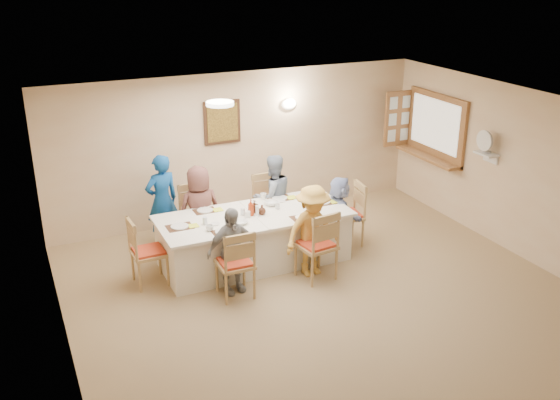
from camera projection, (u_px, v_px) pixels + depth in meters
name	position (u px, v px, depth m)	size (l,w,h in m)	color
ground	(339.00, 310.00, 7.98)	(7.00, 7.00, 0.00)	#977951
room_walls	(344.00, 200.00, 7.43)	(7.00, 7.00, 7.00)	tan
wall_picture	(222.00, 122.00, 10.19)	(0.62, 0.05, 0.72)	#422817
wall_sconce	(289.00, 104.00, 10.56)	(0.26, 0.09, 0.18)	white
ceiling_light	(220.00, 104.00, 7.97)	(0.36, 0.36, 0.05)	white
serving_hatch	(436.00, 127.00, 10.71)	(0.06, 1.50, 1.15)	#986537
hatch_sill	(428.00, 157.00, 10.86)	(0.30, 1.50, 0.05)	#986537
shutter_door	(398.00, 119.00, 11.26)	(0.55, 0.04, 1.00)	#986537
fan_shelf	(486.00, 154.00, 9.57)	(0.22, 0.36, 0.03)	white
desk_fan	(486.00, 145.00, 9.51)	(0.30, 0.30, 0.28)	#A5A5A8
dining_table	(254.00, 238.00, 9.11)	(2.77, 1.17, 0.76)	white
chair_back_left	(198.00, 218.00, 9.51)	(0.48, 0.48, 1.01)	tan
chair_back_right	(270.00, 206.00, 9.98)	(0.48, 0.48, 1.00)	tan
chair_front_left	(235.00, 262.00, 8.16)	(0.47, 0.47, 0.98)	tan
chair_front_right	(316.00, 244.00, 8.62)	(0.50, 0.50, 1.04)	tan
chair_left_end	(149.00, 251.00, 8.47)	(0.47, 0.47, 0.98)	tan
chair_right_end	(346.00, 214.00, 9.67)	(0.48, 0.48, 1.00)	tan
diner_back_left	(200.00, 210.00, 9.35)	(0.69, 0.47, 1.36)	brown
diner_back_right	(273.00, 197.00, 9.81)	(0.71, 0.58, 1.38)	#7E8CA2
diner_front_left	(231.00, 251.00, 8.22)	(0.74, 0.40, 1.21)	gray
diner_front_right	(312.00, 231.00, 8.66)	(0.92, 0.60, 1.33)	gold
diner_right_end	(339.00, 212.00, 9.60)	(0.46, 1.08, 1.13)	#97A7DA
caregiver	(162.00, 201.00, 9.55)	(0.60, 0.46, 1.47)	#104A93
placemat_fl	(224.00, 232.00, 8.39)	(0.32, 0.24, 0.01)	#472B19
plate_fl	(224.00, 232.00, 8.38)	(0.25, 0.25, 0.02)	white
napkin_fl	(238.00, 231.00, 8.41)	(0.13, 0.13, 0.01)	#EBFA34
placemat_fr	(304.00, 218.00, 8.85)	(0.36, 0.27, 0.01)	#472B19
plate_fr	(304.00, 217.00, 8.85)	(0.26, 0.26, 0.02)	white
napkin_fr	(317.00, 217.00, 8.87)	(0.14, 0.14, 0.01)	#EBFA34
placemat_bl	(205.00, 211.00, 9.10)	(0.32, 0.24, 0.01)	#472B19
plate_bl	(205.00, 210.00, 9.09)	(0.23, 0.23, 0.01)	white
napkin_bl	(218.00, 210.00, 9.12)	(0.14, 0.14, 0.01)	#EBFA34
placemat_br	(280.00, 198.00, 9.56)	(0.36, 0.27, 0.01)	#472B19
plate_br	(280.00, 198.00, 9.56)	(0.23, 0.23, 0.01)	white
napkin_br	(292.00, 197.00, 9.59)	(0.15, 0.15, 0.01)	#EBFA34
placemat_le	(180.00, 227.00, 8.55)	(0.36, 0.26, 0.01)	#472B19
plate_le	(180.00, 226.00, 8.55)	(0.24, 0.24, 0.02)	white
napkin_le	(193.00, 226.00, 8.57)	(0.14, 0.14, 0.01)	#EBFA34
placemat_re	(322.00, 202.00, 9.41)	(0.37, 0.28, 0.01)	#472B19
plate_re	(322.00, 202.00, 9.40)	(0.24, 0.24, 0.01)	white
napkin_re	(335.00, 201.00, 9.43)	(0.15, 0.15, 0.01)	#EBFA34
teacup_a	(210.00, 228.00, 8.42)	(0.13, 0.13, 0.08)	white
teacup_b	(263.00, 196.00, 9.54)	(0.11, 0.11, 0.09)	white
bowl_a	(241.00, 222.00, 8.65)	(0.21, 0.21, 0.05)	white
bowl_b	(271.00, 203.00, 9.30)	(0.27, 0.27, 0.06)	white
condiment_ketchup	(251.00, 207.00, 8.90)	(0.10, 0.10, 0.24)	#AE310E
condiment_brown	(254.00, 206.00, 9.02)	(0.11, 0.11, 0.19)	#3E1E10
condiment_malt	(262.00, 210.00, 8.95)	(0.15, 0.15, 0.15)	#3E1E10
drinking_glass	(243.00, 211.00, 8.94)	(0.06, 0.06, 0.09)	silver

